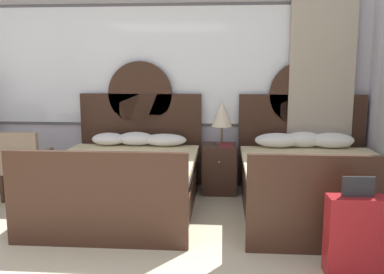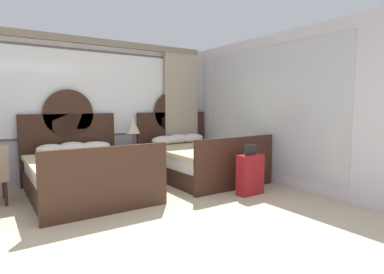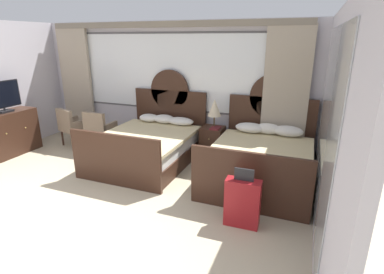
{
  "view_description": "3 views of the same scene",
  "coord_description": "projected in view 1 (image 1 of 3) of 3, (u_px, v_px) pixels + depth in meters",
  "views": [
    {
      "loc": [
        1.19,
        -1.68,
        1.64
      ],
      "look_at": [
        0.89,
        2.3,
        0.97
      ],
      "focal_mm": 39.15,
      "sensor_mm": 36.0,
      "label": 1
    },
    {
      "loc": [
        -1.28,
        -2.04,
        1.42
      ],
      "look_at": [
        1.66,
        2.34,
        0.89
      ],
      "focal_mm": 29.37,
      "sensor_mm": 36.0,
      "label": 2
    },
    {
      "loc": [
        2.87,
        -1.88,
        2.35
      ],
      "look_at": [
        1.18,
        2.44,
        0.82
      ],
      "focal_mm": 28.08,
      "sensor_mm": 36.0,
      "label": 3
    }
  ],
  "objects": [
    {
      "name": "table_lamp_on_nightstand",
      "position": [
        222.0,
        114.0,
        5.38
      ],
      "size": [
        0.27,
        0.27,
        0.58
      ],
      "color": "brown",
      "rests_on": "nightstand_between_beds"
    },
    {
      "name": "nightstand_between_beds",
      "position": [
        219.0,
        168.0,
        5.5
      ],
      "size": [
        0.44,
        0.47,
        0.64
      ],
      "color": "#382116",
      "rests_on": "ground_plane"
    },
    {
      "name": "wall_back_window",
      "position": [
        138.0,
        82.0,
        5.79
      ],
      "size": [
        6.25,
        0.22,
        2.7
      ],
      "color": "silver",
      "rests_on": "ground_plane"
    },
    {
      "name": "bed_near_window",
      "position": [
        125.0,
        178.0,
        4.9
      ],
      "size": [
        1.68,
        2.18,
        1.71
      ],
      "color": "#382116",
      "rests_on": "ground_plane"
    },
    {
      "name": "armchair_by_window_left",
      "position": [
        23.0,
        161.0,
        5.15
      ],
      "size": [
        0.53,
        0.53,
        0.87
      ],
      "color": "#84705B",
      "rests_on": "ground_plane"
    },
    {
      "name": "suitcase_on_floor",
      "position": [
        355.0,
        235.0,
        3.3
      ],
      "size": [
        0.46,
        0.2,
        0.8
      ],
      "color": "maroon",
      "rests_on": "ground_plane"
    },
    {
      "name": "book_on_nightstand",
      "position": [
        226.0,
        145.0,
        5.35
      ],
      "size": [
        0.18,
        0.26,
        0.03
      ],
      "color": "maroon",
      "rests_on": "nightstand_between_beds"
    },
    {
      "name": "bed_near_mirror",
      "position": [
        315.0,
        181.0,
        4.74
      ],
      "size": [
        1.68,
        2.18,
        1.71
      ],
      "color": "#382116",
      "rests_on": "ground_plane"
    }
  ]
}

